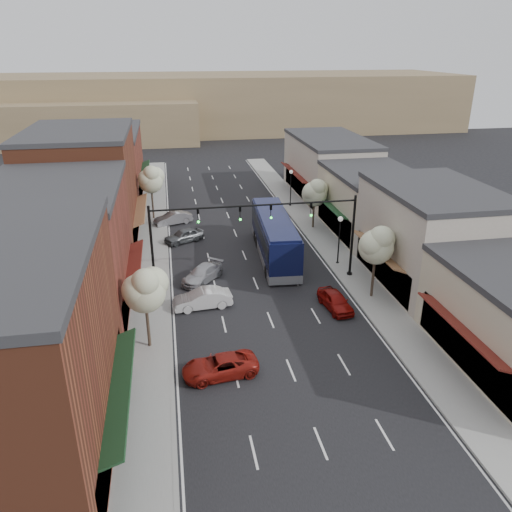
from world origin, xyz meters
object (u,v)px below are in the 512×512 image
signal_mast_left (183,234)px  parked_car_c (202,274)px  parked_car_d (184,236)px  tree_right_near (377,244)px  tree_left_far (151,179)px  lamp_post_far (291,182)px  tree_right_far (315,192)px  red_hatchback (335,301)px  parked_car_b (202,299)px  lamp_post_near (340,232)px  coach_bus (275,236)px  tree_left_near (145,289)px  parked_car_a (220,366)px  parked_car_e (173,218)px  signal_mast_right (325,226)px

signal_mast_left → parked_car_c: signal_mast_left is taller
parked_car_d → tree_right_near: bearing=16.2°
signal_mast_left → tree_left_far: signal_mast_left is taller
tree_right_near → lamp_post_far: tree_right_near is taller
tree_right_far → red_hatchback: (-3.36, -17.15, -3.34)m
parked_car_b → lamp_post_near: bearing=109.6°
tree_right_far → coach_bus: bearing=-130.0°
coach_bus → parked_car_d: (-7.95, 5.21, -1.33)m
red_hatchback → parked_car_c: red_hatchback is taller
signal_mast_left → lamp_post_far: signal_mast_left is taller
tree_left_near → parked_car_b: size_ratio=1.33×
tree_right_near → tree_right_far: bearing=90.0°
lamp_post_far → parked_car_b: 26.47m
tree_left_far → lamp_post_near: bearing=-43.9°
tree_left_far → parked_car_a: bearing=-82.2°
tree_left_far → parked_car_e: 4.86m
signal_mast_right → parked_car_a: (-9.82, -11.72, -4.01)m
red_hatchback → parked_car_a: bearing=-152.1°
parked_car_e → lamp_post_far: bearing=85.6°
signal_mast_left → lamp_post_near: signal_mast_left is taller
tree_left_far → tree_right_near: bearing=-53.0°
signal_mast_right → lamp_post_far: signal_mast_right is taller
signal_mast_right → lamp_post_far: (2.18, 20.00, -1.62)m
tree_right_near → red_hatchback: 5.20m
lamp_post_far → parked_car_e: lamp_post_far is taller
lamp_post_near → lamp_post_far: same height
signal_mast_right → lamp_post_far: 20.19m
red_hatchback → parked_car_e: size_ratio=0.94×
lamp_post_far → parked_car_c: lamp_post_far is taller
signal_mast_left → red_hatchback: bearing=-26.1°
parked_car_c → parked_car_d: bearing=135.6°
signal_mast_right → tree_right_near: (2.73, -4.05, -0.17)m
lamp_post_far → parked_car_a: lamp_post_far is taller
signal_mast_right → red_hatchback: 6.57m
tree_right_near → tree_left_far: tree_left_far is taller
red_hatchback → parked_car_e: bearing=110.4°
signal_mast_left → lamp_post_near: 13.75m
lamp_post_far → coach_bus: 15.74m
signal_mast_left → coach_bus: 10.10m
parked_car_b → parked_car_e: (-1.65, 19.26, -0.04)m
red_hatchback → parked_car_a: size_ratio=0.87×
tree_left_far → parked_car_a: tree_left_far is taller
lamp_post_far → parked_car_d: lamp_post_far is taller
tree_left_near → tree_left_far: bearing=90.0°
red_hatchback → parked_car_a: red_hatchback is taller
lamp_post_far → parked_car_c: size_ratio=1.02×
coach_bus → parked_car_b: 11.19m
tree_right_near → parked_car_d: 20.21m
signal_mast_right → coach_bus: size_ratio=0.64×
tree_right_near → parked_car_e: 25.02m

